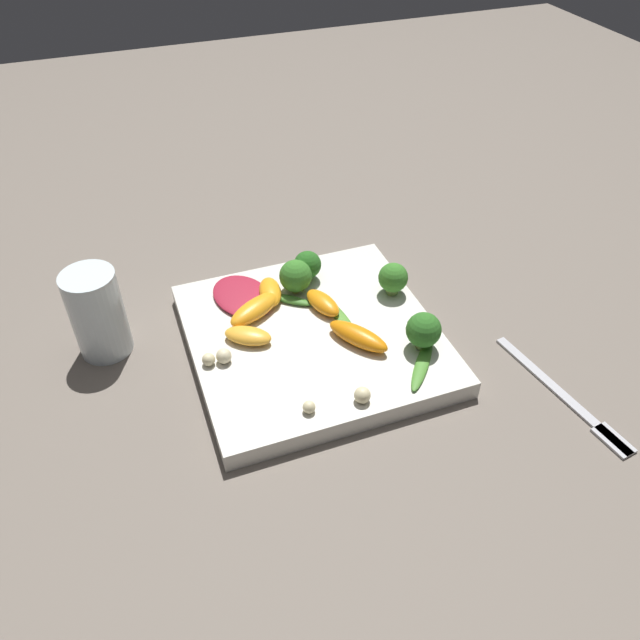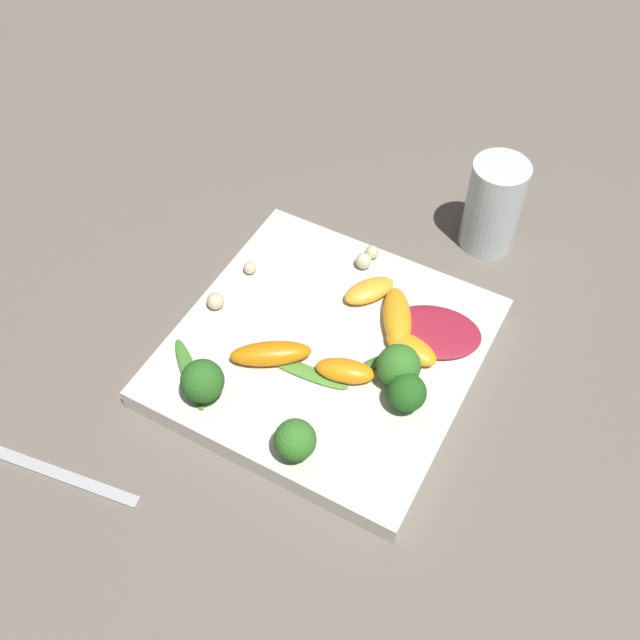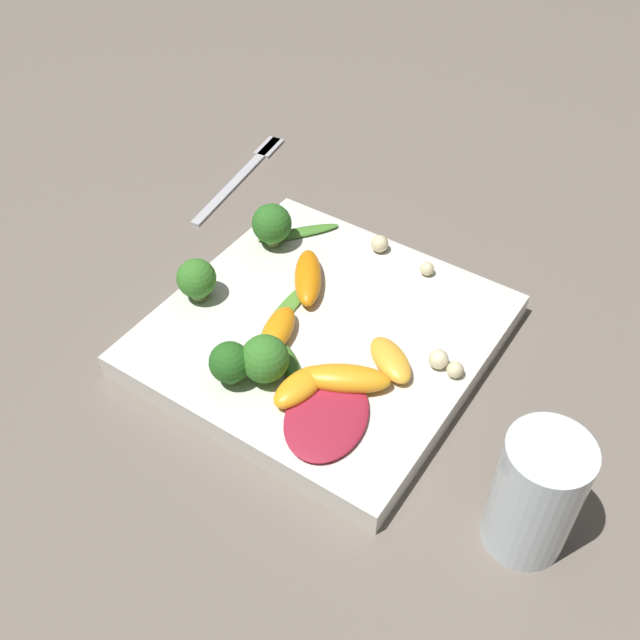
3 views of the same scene
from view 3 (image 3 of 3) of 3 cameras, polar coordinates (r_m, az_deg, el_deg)
The scene contains 21 objects.
ground_plane at distance 0.71m, azimuth 0.19°, elevation -1.80°, with size 2.40×2.40×0.00m, color #6B6056.
plate at distance 0.70m, azimuth 0.19°, elevation -1.12°, with size 0.29×0.29×0.02m.
drinking_glass at distance 0.57m, azimuth 16.11°, elevation -12.67°, with size 0.06×0.06×0.11m.
fork at distance 0.94m, azimuth -5.52°, elevation 11.46°, with size 0.20×0.04×0.01m.
radicchio_leaf_0 at distance 0.62m, azimuth 0.51°, elevation -7.31°, with size 0.11×0.09×0.01m.
orange_segment_0 at distance 0.68m, azimuth -3.19°, elevation -0.71°, with size 0.06×0.04×0.02m.
orange_segment_1 at distance 0.63m, azimuth -1.53°, elevation -5.10°, with size 0.06×0.04×0.02m.
orange_segment_2 at distance 0.65m, azimuth 5.39°, elevation -3.04°, with size 0.05×0.06×0.02m.
orange_segment_3 at distance 0.64m, azimuth 1.90°, elevation -4.48°, with size 0.06×0.08×0.02m.
orange_segment_4 at distance 0.73m, azimuth -0.93°, elevation 3.27°, with size 0.08×0.07×0.02m.
broccoli_floret_0 at distance 0.64m, azimuth -6.88°, elevation -3.26°, with size 0.04×0.04×0.04m.
broccoli_floret_1 at distance 0.63m, azimuth -4.22°, elevation -2.98°, with size 0.04×0.04×0.05m.
broccoli_floret_2 at distance 0.77m, azimuth -3.70°, elevation 7.30°, with size 0.04×0.04×0.05m.
broccoli_floret_3 at distance 0.71m, azimuth -9.39°, elevation 3.09°, with size 0.04×0.04×0.04m.
arugula_sprig_0 at distance 0.79m, azimuth -1.65°, elevation 6.67°, with size 0.08×0.07×0.01m.
arugula_sprig_1 at distance 0.70m, azimuth -2.72°, elevation 0.74°, with size 0.09×0.02×0.00m.
arugula_sprig_2 at distance 0.65m, azimuth -2.14°, elevation -3.71°, with size 0.05×0.06×0.01m.
macadamia_nut_0 at distance 0.66m, azimuth 9.02°, elevation -2.97°, with size 0.02×0.02×0.02m.
macadamia_nut_1 at distance 0.66m, azimuth 10.26°, elevation -3.75°, with size 0.01×0.01×0.01m.
macadamia_nut_2 at distance 0.77m, azimuth 4.57°, elevation 5.81°, with size 0.02×0.02×0.02m.
macadamia_nut_3 at distance 0.75m, azimuth 8.16°, elevation 3.88°, with size 0.01×0.01×0.01m.
Camera 3 is at (0.41, 0.27, 0.52)m, focal length 42.00 mm.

